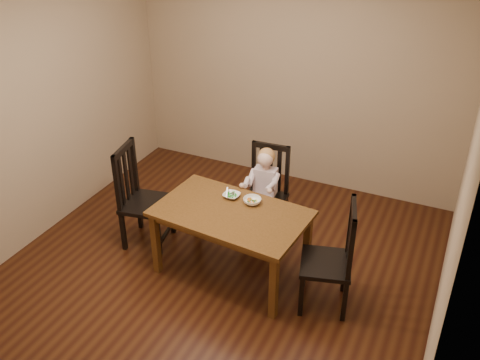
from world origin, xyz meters
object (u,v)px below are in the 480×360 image
at_px(chair_child, 266,193).
at_px(toddler, 265,184).
at_px(bowl_peas, 232,195).
at_px(dining_table, 231,219).
at_px(chair_right, 332,259).
at_px(chair_left, 141,198).
at_px(bowl_veg, 252,201).

distance_m(chair_child, toddler, 0.14).
relative_size(chair_child, bowl_peas, 6.33).
height_order(dining_table, chair_right, chair_right).
distance_m(chair_right, bowl_peas, 1.14).
bearing_deg(chair_left, bowl_peas, 88.46).
relative_size(chair_child, bowl_veg, 5.80).
bearing_deg(chair_left, dining_table, 75.18).
distance_m(chair_right, toddler, 1.23).
height_order(dining_table, bowl_peas, bowl_peas).
height_order(chair_child, chair_left, chair_left).
bearing_deg(chair_left, chair_right, 76.27).
height_order(chair_child, bowl_peas, chair_child).
height_order(chair_left, toddler, chair_left).
bearing_deg(chair_right, chair_left, 71.54).
xyz_separation_m(dining_table, chair_child, (0.03, 0.78, -0.14)).
xyz_separation_m(toddler, bowl_veg, (0.08, -0.52, 0.11)).
bearing_deg(toddler, chair_child, -90.00).
distance_m(chair_child, chair_left, 1.29).
height_order(chair_child, bowl_veg, chair_child).
height_order(bowl_peas, bowl_veg, bowl_veg).
bearing_deg(dining_table, chair_right, -2.28).
relative_size(chair_child, toddler, 1.88).
bearing_deg(bowl_veg, chair_right, -16.23).
bearing_deg(chair_right, chair_child, 34.33).
xyz_separation_m(toddler, bowl_peas, (-0.14, -0.50, 0.10)).
xyz_separation_m(chair_child, chair_left, (-1.09, -0.69, 0.05)).
bearing_deg(bowl_veg, chair_left, -173.75).
bearing_deg(bowl_peas, chair_left, -171.27).
bearing_deg(bowl_peas, toddler, 74.34).
distance_m(chair_left, chair_right, 2.05).
distance_m(chair_left, bowl_peas, 0.98).
relative_size(bowl_peas, bowl_veg, 0.92).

